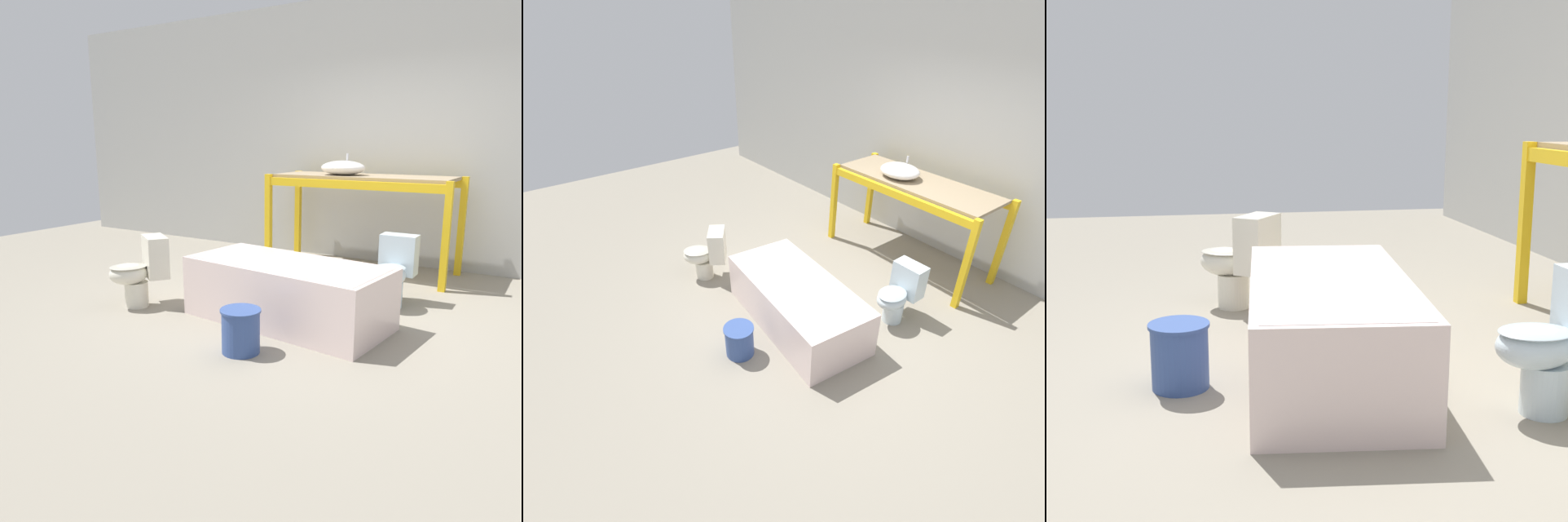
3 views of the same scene
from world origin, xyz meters
TOP-DOWN VIEW (x-y plane):
  - ground_plane at (0.00, 0.00)m, footprint 12.00×12.00m
  - warehouse_wall_rear at (0.00, 2.15)m, footprint 10.80×0.08m
  - shelving_rack at (-0.28, 1.54)m, footprint 2.14×0.84m
  - sink_basin at (-0.50, 1.46)m, footprint 0.51×0.43m
  - bathtub_main at (-0.16, -0.45)m, footprint 1.76×0.96m
  - toilet_near at (0.46, 0.46)m, footprint 0.34×0.53m
  - toilet_far at (-1.51, -0.78)m, footprint 0.55×0.61m
  - bucket_white at (-0.13, -1.20)m, footprint 0.30×0.30m

SIDE VIEW (x-z plane):
  - ground_plane at x=0.00m, z-range 0.00..0.00m
  - bucket_white at x=-0.13m, z-range 0.01..0.33m
  - bathtub_main at x=-0.16m, z-range 0.04..0.56m
  - toilet_near at x=0.46m, z-range 0.02..0.66m
  - toilet_far at x=-1.51m, z-range 0.02..0.66m
  - shelving_rack at x=-0.28m, z-range 0.40..1.52m
  - sink_basin at x=-0.50m, z-range 1.08..1.32m
  - warehouse_wall_rear at x=0.00m, z-range 0.00..3.20m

